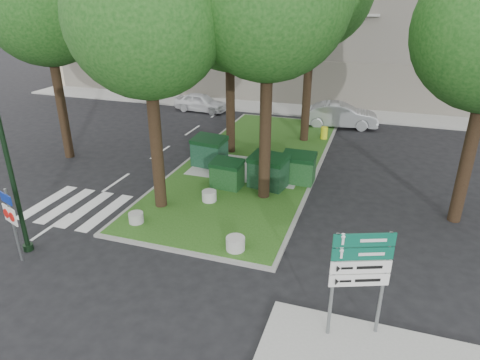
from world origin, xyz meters
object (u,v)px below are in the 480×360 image
at_px(tree_median_mid, 232,6).
at_px(dumpster_c, 268,171).
at_px(dumpster_a, 209,152).
at_px(street_lamp, 4,144).
at_px(bollard_mid, 209,196).
at_px(tree_median_near_left, 148,1).
at_px(car_white, 201,102).
at_px(bollard_left, 136,218).
at_px(traffic_sign_pole, 11,216).
at_px(car_silver, 340,115).
at_px(dumpster_d, 298,168).
at_px(litter_bin, 324,133).
at_px(dumpster_b, 227,174).
at_px(bollard_right, 235,244).
at_px(directional_sign, 360,269).

relative_size(tree_median_mid, dumpster_c, 5.91).
xyz_separation_m(dumpster_a, street_lamp, (-2.86, -8.33, 2.78)).
bearing_deg(bollard_mid, tree_median_near_left, -150.03).
bearing_deg(car_white, bollard_left, -159.34).
height_order(dumpster_c, street_lamp, street_lamp).
relative_size(traffic_sign_pole, car_silver, 0.55).
distance_m(dumpster_a, car_white, 10.39).
bearing_deg(bollard_mid, dumpster_c, 47.96).
bearing_deg(dumpster_d, car_silver, 85.81).
distance_m(tree_median_mid, litter_bin, 8.47).
distance_m(dumpster_b, traffic_sign_pole, 8.12).
distance_m(tree_median_mid, bollard_mid, 8.78).
height_order(tree_median_mid, bollard_right, tree_median_mid).
bearing_deg(car_silver, litter_bin, 162.56).
distance_m(dumpster_b, litter_bin, 8.19).
distance_m(dumpster_c, directional_sign, 8.56).
distance_m(tree_median_mid, dumpster_a, 6.57).
height_order(dumpster_d, bollard_mid, dumpster_d).
height_order(dumpster_c, bollard_mid, dumpster_c).
relative_size(dumpster_a, dumpster_b, 1.22).
xyz_separation_m(dumpster_c, traffic_sign_pole, (-5.82, -7.44, 0.76)).
xyz_separation_m(dumpster_c, bollard_mid, (-1.81, -2.01, -0.48)).
height_order(tree_median_near_left, bollard_right, tree_median_near_left).
distance_m(tree_median_near_left, tree_median_mid, 6.53).
distance_m(tree_median_mid, dumpster_c, 7.70).
height_order(litter_bin, car_white, car_white).
distance_m(bollard_right, car_white, 17.64).
distance_m(tree_median_near_left, dumpster_a, 7.82).
relative_size(dumpster_a, dumpster_d, 1.18).
bearing_deg(street_lamp, traffic_sign_pole, -65.97).
bearing_deg(dumpster_d, bollard_left, -131.30).
relative_size(bollard_left, bollard_right, 0.86).
height_order(bollard_left, bollard_mid, bollard_mid).
xyz_separation_m(dumpster_b, car_white, (-6.07, 11.36, -0.06)).
height_order(car_white, car_silver, car_silver).
distance_m(directional_sign, car_white, 21.75).
distance_m(dumpster_c, bollard_right, 4.97).
xyz_separation_m(dumpster_b, litter_bin, (2.89, 7.66, -0.24)).
bearing_deg(street_lamp, car_white, 95.21).
distance_m(dumpster_c, litter_bin, 7.23).
bearing_deg(litter_bin, tree_median_mid, -139.71).
distance_m(tree_median_near_left, bollard_right, 8.12).
relative_size(dumpster_a, bollard_left, 3.18).
xyz_separation_m(litter_bin, directional_sign, (2.80, -14.55, 1.49)).
relative_size(tree_median_mid, car_white, 2.72).
height_order(street_lamp, car_silver, street_lamp).
distance_m(dumpster_b, car_white, 12.88).
relative_size(dumpster_a, street_lamp, 0.29).
height_order(dumpster_d, car_white, dumpster_d).
height_order(tree_median_mid, car_silver, tree_median_mid).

